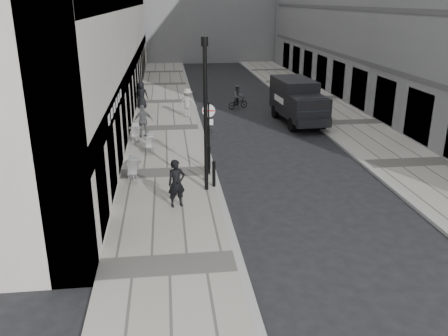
% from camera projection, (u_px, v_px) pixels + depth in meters
% --- Properties ---
extents(ground, '(120.00, 120.00, 0.00)m').
position_uv_depth(ground, '(257.00, 323.00, 11.15)').
color(ground, black).
rests_on(ground, ground).
extents(sidewalk, '(4.00, 60.00, 0.12)m').
position_uv_depth(sidewalk, '(166.00, 128.00, 27.73)').
color(sidewalk, '#9C968D').
rests_on(sidewalk, ground).
extents(far_sidewalk, '(4.00, 60.00, 0.12)m').
position_uv_depth(far_sidewalk, '(347.00, 123.00, 28.98)').
color(far_sidewalk, '#9C968D').
rests_on(far_sidewalk, ground).
extents(walking_man, '(0.73, 0.59, 1.75)m').
position_uv_depth(walking_man, '(177.00, 183.00, 16.91)').
color(walking_man, black).
rests_on(walking_man, sidewalk).
extents(sign_post, '(0.53, 0.12, 3.11)m').
position_uv_depth(sign_post, '(209.00, 129.00, 19.73)').
color(sign_post, black).
rests_on(sign_post, sidewalk).
extents(lamppost, '(0.26, 0.26, 5.83)m').
position_uv_depth(lamppost, '(206.00, 108.00, 17.62)').
color(lamppost, black).
rests_on(lamppost, sidewalk).
extents(bollard_near, '(0.13, 0.13, 0.97)m').
position_uv_depth(bollard_near, '(209.00, 159.00, 20.78)').
color(bollard_near, black).
rests_on(bollard_near, sidewalk).
extents(bollard_far, '(0.13, 0.13, 1.01)m').
position_uv_depth(bollard_far, '(214.00, 174.00, 18.83)').
color(bollard_far, black).
rests_on(bollard_far, sidewalk).
extents(panel_van, '(2.39, 5.63, 2.60)m').
position_uv_depth(panel_van, '(297.00, 99.00, 28.77)').
color(panel_van, black).
rests_on(panel_van, ground).
extents(cyclist, '(1.60, 1.10, 1.63)m').
position_uv_depth(cyclist, '(238.00, 100.00, 32.80)').
color(cyclist, black).
rests_on(cyclist, ground).
extents(pedestrian_a, '(1.11, 0.67, 1.78)m').
position_uv_depth(pedestrian_a, '(143.00, 121.00, 25.49)').
color(pedestrian_a, '#5A5A5F').
rests_on(pedestrian_a, sidewalk).
extents(pedestrian_b, '(1.33, 1.01, 1.81)m').
position_uv_depth(pedestrian_b, '(188.00, 103.00, 29.91)').
color(pedestrian_b, '#9D9A91').
rests_on(pedestrian_b, sidewalk).
extents(pedestrian_c, '(0.96, 0.71, 1.80)m').
position_uv_depth(pedestrian_c, '(142.00, 95.00, 32.40)').
color(pedestrian_c, black).
rests_on(pedestrian_c, sidewalk).
extents(cafe_table_near, '(0.64, 1.44, 0.82)m').
position_uv_depth(cafe_table_near, '(150.00, 143.00, 23.21)').
color(cafe_table_near, '#B9B9BB').
rests_on(cafe_table_near, sidewalk).
extents(cafe_table_mid, '(0.66, 1.49, 0.85)m').
position_uv_depth(cafe_table_mid, '(136.00, 133.00, 25.02)').
color(cafe_table_mid, silver).
rests_on(cafe_table_mid, sidewalk).
extents(cafe_table_far, '(0.69, 1.56, 0.89)m').
position_uv_depth(cafe_table_far, '(133.00, 168.00, 19.68)').
color(cafe_table_far, '#A3A3A5').
rests_on(cafe_table_far, sidewalk).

